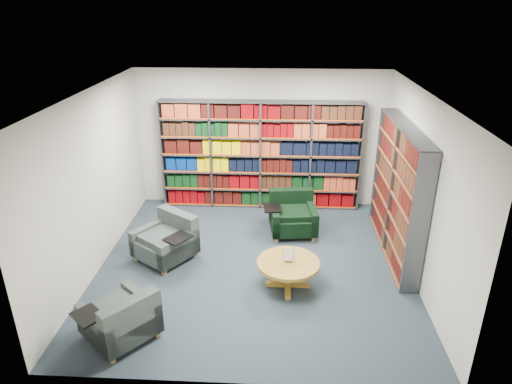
{
  "coord_description": "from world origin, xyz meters",
  "views": [
    {
      "loc": [
        0.37,
        -6.4,
        4.07
      ],
      "look_at": [
        0.0,
        0.6,
        1.05
      ],
      "focal_mm": 32.0,
      "sensor_mm": 36.0,
      "label": 1
    }
  ],
  "objects_px": {
    "chair_teal_front": "(123,321)",
    "coffee_table": "(288,267)",
    "chair_teal_left": "(169,241)",
    "chair_green_right": "(292,216)"
  },
  "relations": [
    {
      "from": "chair_teal_left",
      "to": "chair_teal_front",
      "type": "xyz_separation_m",
      "value": [
        -0.12,
        -2.04,
        -0.01
      ]
    },
    {
      "from": "chair_teal_left",
      "to": "chair_green_right",
      "type": "bearing_deg",
      "value": 26.72
    },
    {
      "from": "chair_teal_front",
      "to": "coffee_table",
      "type": "distance_m",
      "value": 2.46
    },
    {
      "from": "chair_teal_left",
      "to": "coffee_table",
      "type": "distance_m",
      "value": 2.13
    },
    {
      "from": "chair_teal_front",
      "to": "coffee_table",
      "type": "relative_size",
      "value": 1.18
    },
    {
      "from": "chair_green_right",
      "to": "chair_teal_front",
      "type": "height_order",
      "value": "chair_green_right"
    },
    {
      "from": "chair_teal_left",
      "to": "coffee_table",
      "type": "height_order",
      "value": "chair_teal_left"
    },
    {
      "from": "chair_teal_left",
      "to": "chair_teal_front",
      "type": "height_order",
      "value": "chair_teal_left"
    },
    {
      "from": "chair_teal_front",
      "to": "chair_green_right",
      "type": "bearing_deg",
      "value": 54.56
    },
    {
      "from": "chair_teal_left",
      "to": "chair_green_right",
      "type": "xyz_separation_m",
      "value": [
        2.08,
        1.05,
        -0.0
      ]
    }
  ]
}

